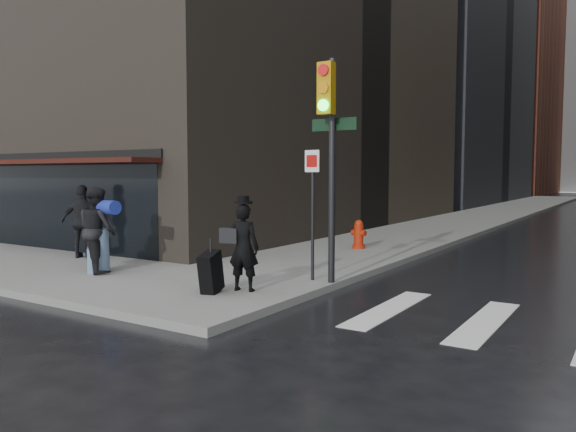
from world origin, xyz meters
name	(u,v)px	position (x,y,z in m)	size (l,w,h in m)	color
ground	(196,296)	(0.00, 0.00, 0.00)	(140.00, 140.00, 0.00)	black
sidewalk_left	(501,212)	(0.00, 27.00, 0.07)	(4.00, 50.00, 0.15)	slate
bldg_left_mid	(377,3)	(-13.00, 38.00, 17.00)	(22.00, 24.00, 34.00)	slate
bldg_left_far	(455,87)	(-13.00, 62.00, 13.00)	(22.00, 20.00, 26.00)	brown
storefront	(53,191)	(-7.00, 1.90, 1.83)	(8.40, 1.11, 2.83)	black
man_overcoat	(237,251)	(0.83, 0.20, 0.90)	(0.92, 1.09, 1.80)	black
man_jeans	(98,230)	(-2.97, 0.16, 1.10)	(1.32, 1.04, 1.89)	black
man_greycoat	(83,221)	(-5.09, 1.40, 1.09)	(1.18, 0.97, 1.89)	black
traffic_light	(328,139)	(1.86, 1.80, 2.99)	(1.10, 0.49, 4.41)	black
fire_hydrant	(359,236)	(0.16, 6.87, 0.52)	(0.48, 0.36, 0.83)	#AC210A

